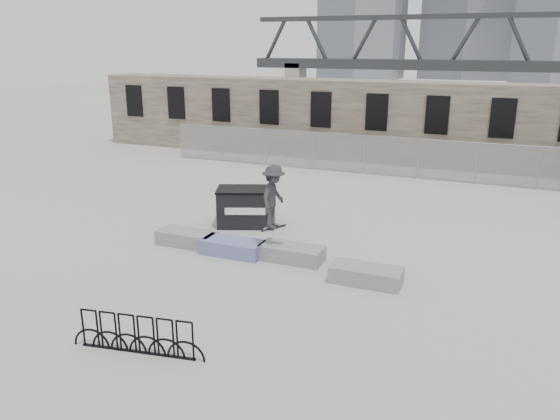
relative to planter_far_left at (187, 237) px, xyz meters
The scene contains 11 objects.
ground 2.92m from the planter_far_left, ahead, with size 120.00×120.00×0.00m, color #AEAEA9.
stone_wall 16.61m from the planter_far_left, 79.86° to the left, with size 36.00×2.58×4.50m.
chainlink_fence 12.85m from the planter_far_left, 76.91° to the left, with size 22.06×0.06×2.02m.
planter_far_left is the anchor object (origin of this frame).
planter_center_left 1.84m from the planter_far_left, ahead, with size 2.00×0.90×0.48m.
planter_center_right 3.75m from the planter_far_left, ahead, with size 2.00×0.90×0.48m.
planter_offset 6.34m from the planter_far_left, ahead, with size 2.00×0.90×0.48m.
dumpster 2.84m from the planter_far_left, 70.32° to the left, with size 2.47×1.99×1.41m.
bike_rack 6.72m from the planter_far_left, 67.46° to the right, with size 3.11×0.55×0.90m.
truss_bridge 56.62m from the planter_far_left, 76.79° to the left, with size 70.00×3.00×9.80m.
skateboarder 3.64m from the planter_far_left, ahead, with size 0.79×1.28×2.12m.
Camera 1 is at (6.57, -14.73, 6.51)m, focal length 35.00 mm.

